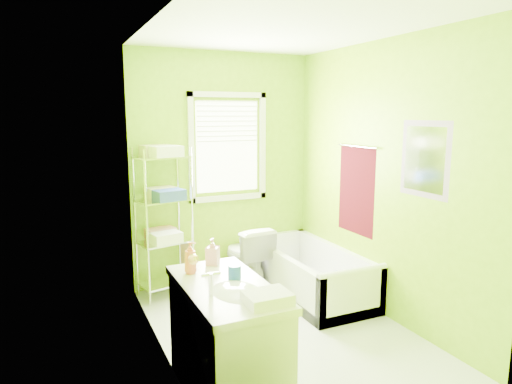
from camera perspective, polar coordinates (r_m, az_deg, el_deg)
name	(u,v)px	position (r m, az deg, el deg)	size (l,w,h in m)	color
ground	(281,330)	(4.30, 3.18, -16.82)	(2.90, 2.90, 0.00)	silver
room_envelope	(283,159)	(3.86, 3.40, 4.16)	(2.14, 2.94, 2.62)	#7BAC08
window	(228,141)	(5.17, -3.54, 6.33)	(0.92, 0.05, 1.22)	white
door	(204,277)	(2.68, -6.57, -10.46)	(0.09, 0.80, 2.00)	white
right_wall_decor	(381,179)	(4.45, 15.36, 1.63)	(0.04, 1.48, 1.17)	#41070D
bathtub	(311,279)	(5.03, 6.85, -10.77)	(0.75, 1.61, 0.52)	white
toilet	(246,256)	(5.14, -1.21, -7.98)	(0.40, 0.69, 0.71)	white
vanity	(227,338)	(3.24, -3.65, -17.71)	(0.55, 1.07, 1.03)	silver
wire_shelf_unit	(165,206)	(4.84, -11.33, -1.67)	(0.59, 0.48, 1.60)	silver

